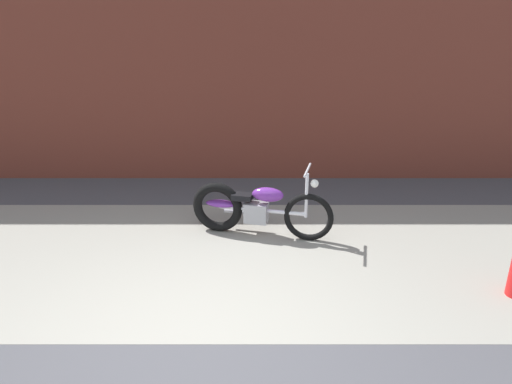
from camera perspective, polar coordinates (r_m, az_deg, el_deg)
ground_plane at (r=4.34m, az=-7.33°, el=-18.90°), size 80.00×80.00×0.00m
sidewalk_slab at (r=5.80m, az=-5.19°, el=-8.03°), size 36.00×3.50×0.01m
brick_building_wall at (r=8.58m, az=-3.58°, el=17.61°), size 36.00×0.50×4.75m
motorcycle_purple at (r=6.18m, az=-0.51°, el=-2.08°), size 1.97×0.74×1.03m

